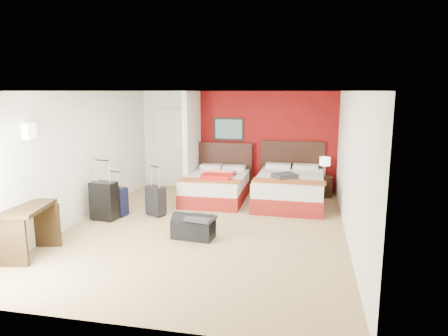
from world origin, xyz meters
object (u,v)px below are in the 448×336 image
(duffel_bag, at_px, (193,228))
(red_suitcase_open, at_px, (219,175))
(bed_left, at_px, (216,188))
(suitcase_black, at_px, (104,202))
(desk, at_px, (30,231))
(table_lamp, at_px, (325,166))
(nightstand, at_px, (324,186))
(suitcase_charcoal, at_px, (156,202))
(bed_right, at_px, (290,190))
(suitcase_navy, at_px, (117,202))

(duffel_bag, bearing_deg, red_suitcase_open, 98.10)
(bed_left, bearing_deg, red_suitcase_open, -45.40)
(suitcase_black, distance_m, desk, 1.90)
(table_lamp, distance_m, duffel_bag, 4.13)
(bed_left, bearing_deg, nightstand, 18.77)
(suitcase_black, bearing_deg, suitcase_charcoal, 32.56)
(bed_right, distance_m, suitcase_charcoal, 3.00)
(bed_left, distance_m, duffel_bag, 2.54)
(duffel_bag, bearing_deg, bed_right, 65.74)
(nightstand, height_order, suitcase_black, suitcase_black)
(suitcase_navy, distance_m, desk, 2.22)
(duffel_bag, distance_m, desk, 2.56)
(red_suitcase_open, xyz_separation_m, desk, (-2.14, -3.69, -0.23))
(red_suitcase_open, bearing_deg, suitcase_black, -132.82)
(suitcase_navy, bearing_deg, bed_right, 35.09)
(suitcase_charcoal, xyz_separation_m, suitcase_navy, (-0.77, -0.16, -0.01))
(red_suitcase_open, bearing_deg, suitcase_charcoal, -123.54)
(table_lamp, relative_size, desk, 0.48)
(red_suitcase_open, bearing_deg, bed_left, 138.87)
(desk, bearing_deg, suitcase_black, 72.55)
(nightstand, bearing_deg, duffel_bag, -126.62)
(table_lamp, distance_m, suitcase_black, 5.10)
(suitcase_black, distance_m, suitcase_charcoal, 1.00)
(red_suitcase_open, height_order, duffel_bag, red_suitcase_open)
(bed_left, xyz_separation_m, desk, (-2.04, -3.79, 0.11))
(bed_right, xyz_separation_m, duffel_bag, (-1.51, -2.56, -0.14))
(table_lamp, xyz_separation_m, desk, (-4.50, -4.64, -0.34))
(red_suitcase_open, relative_size, suitcase_navy, 1.62)
(red_suitcase_open, height_order, suitcase_black, suitcase_black)
(suitcase_navy, bearing_deg, red_suitcase_open, 49.27)
(suitcase_black, bearing_deg, duffel_bag, -12.65)
(desk, bearing_deg, red_suitcase_open, 49.27)
(red_suitcase_open, distance_m, table_lamp, 2.55)
(suitcase_charcoal, height_order, suitcase_navy, suitcase_charcoal)
(bed_left, distance_m, suitcase_charcoal, 1.71)
(bed_right, distance_m, red_suitcase_open, 1.62)
(bed_left, relative_size, duffel_bag, 2.69)
(bed_left, bearing_deg, suitcase_charcoal, -123.11)
(bed_right, relative_size, suitcase_navy, 3.84)
(table_lamp, relative_size, duffel_bag, 0.64)
(suitcase_black, relative_size, suitcase_charcoal, 1.29)
(nightstand, bearing_deg, suitcase_black, -149.84)
(table_lamp, bearing_deg, duffel_bag, -123.95)
(nightstand, bearing_deg, suitcase_navy, -152.11)
(bed_left, bearing_deg, bed_right, 0.57)
(duffel_bag, bearing_deg, suitcase_charcoal, 141.42)
(suitcase_charcoal, relative_size, duffel_bag, 0.81)
(bed_left, distance_m, nightstand, 2.61)
(bed_right, relative_size, desk, 2.24)
(duffel_bag, bearing_deg, suitcase_black, 168.56)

